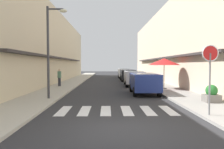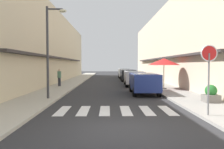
{
  "view_description": "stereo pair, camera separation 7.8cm",
  "coord_description": "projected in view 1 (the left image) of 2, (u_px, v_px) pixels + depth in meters",
  "views": [
    {
      "loc": [
        -0.4,
        -6.95,
        2.07
      ],
      "look_at": [
        0.08,
        16.56,
        1.06
      ],
      "focal_mm": 35.83,
      "sensor_mm": 36.0,
      "label": 1
    },
    {
      "loc": [
        -0.32,
        -6.95,
        2.07
      ],
      "look_at": [
        0.08,
        16.56,
        1.06
      ],
      "focal_mm": 35.83,
      "sensor_mm": 36.0,
      "label": 2
    }
  ],
  "objects": [
    {
      "name": "ground_plane",
      "position": [
        111.0,
        84.0,
        24.28
      ],
      "size": [
        94.91,
        94.91,
        0.0
      ],
      "primitive_type": "plane",
      "color": "#2B2B2D"
    },
    {
      "name": "sidewalk_left",
      "position": [
        69.0,
        83.0,
        24.18
      ],
      "size": [
        2.54,
        60.4,
        0.12
      ],
      "primitive_type": "cube",
      "color": "#ADA899",
      "rests_on": "ground_plane"
    },
    {
      "name": "sidewalk_right",
      "position": [
        152.0,
        83.0,
        24.37
      ],
      "size": [
        2.54,
        60.4,
        0.12
      ],
      "primitive_type": "cube",
      "color": "gray",
      "rests_on": "ground_plane"
    },
    {
      "name": "building_row_left",
      "position": [
        37.0,
        48.0,
        25.09
      ],
      "size": [
        5.5,
        40.83,
        8.05
      ],
      "color": "beige",
      "rests_on": "ground_plane"
    },
    {
      "name": "building_row_right",
      "position": [
        184.0,
        45.0,
        25.42
      ],
      "size": [
        5.5,
        40.83,
        8.58
      ],
      "color": "#C6B299",
      "rests_on": "ground_plane"
    },
    {
      "name": "crosswalk",
      "position": [
        116.0,
        110.0,
        10.1
      ],
      "size": [
        5.2,
        2.2,
        0.01
      ],
      "color": "silver",
      "rests_on": "ground_plane"
    },
    {
      "name": "parked_car_near",
      "position": [
        144.0,
        81.0,
        15.77
      ],
      "size": [
        1.87,
        4.12,
        1.47
      ],
      "color": "navy",
      "rests_on": "ground_plane"
    },
    {
      "name": "parked_car_mid",
      "position": [
        134.0,
        77.0,
        21.92
      ],
      "size": [
        1.89,
        4.43,
        1.47
      ],
      "color": "silver",
      "rests_on": "ground_plane"
    },
    {
      "name": "parked_car_far",
      "position": [
        128.0,
        74.0,
        28.5
      ],
      "size": [
        1.82,
        3.99,
        1.47
      ],
      "color": "black",
      "rests_on": "ground_plane"
    },
    {
      "name": "parked_car_distant",
      "position": [
        124.0,
        72.0,
        34.7
      ],
      "size": [
        1.85,
        4.32,
        1.47
      ],
      "color": "silver",
      "rests_on": "ground_plane"
    },
    {
      "name": "round_street_sign",
      "position": [
        210.0,
        61.0,
        8.6
      ],
      "size": [
        0.65,
        0.07,
        2.72
      ],
      "color": "slate",
      "rests_on": "sidewalk_right"
    },
    {
      "name": "street_lamp",
      "position": [
        51.0,
        42.0,
        12.9
      ],
      "size": [
        1.19,
        0.28,
        5.31
      ],
      "color": "#38383D",
      "rests_on": "sidewalk_left"
    },
    {
      "name": "cafe_umbrella",
      "position": [
        164.0,
        62.0,
        18.27
      ],
      "size": [
        2.64,
        2.64,
        2.49
      ],
      "color": "#262626",
      "rests_on": "sidewalk_right"
    },
    {
      "name": "planter_corner",
      "position": [
        211.0,
        94.0,
        11.68
      ],
      "size": [
        0.75,
        0.75,
        0.92
      ],
      "color": "slate",
      "rests_on": "sidewalk_right"
    },
    {
      "name": "pedestrian_walking_near",
      "position": [
        59.0,
        77.0,
        20.52
      ],
      "size": [
        0.34,
        0.34,
        1.57
      ],
      "rotation": [
        0.0,
        0.0,
        3.6
      ],
      "color": "#282B33",
      "rests_on": "sidewalk_left"
    }
  ]
}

